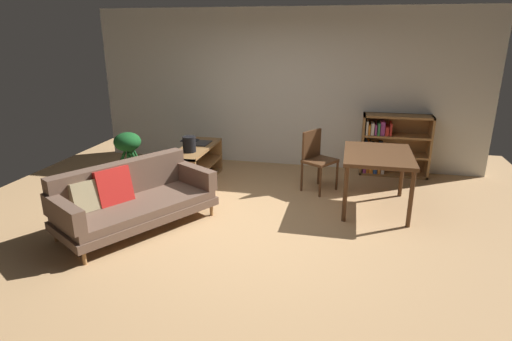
# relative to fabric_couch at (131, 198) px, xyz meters

# --- Properties ---
(ground_plane) EXTENTS (8.16, 8.16, 0.00)m
(ground_plane) POSITION_rel_fabric_couch_xyz_m (1.40, 0.32, -0.37)
(ground_plane) COLOR tan
(back_wall_panel) EXTENTS (6.80, 0.10, 2.70)m
(back_wall_panel) POSITION_rel_fabric_couch_xyz_m (1.40, 3.02, 0.98)
(back_wall_panel) COLOR silver
(back_wall_panel) RESTS_ON ground_plane
(fabric_couch) EXTENTS (1.70, 2.04, 0.77)m
(fabric_couch) POSITION_rel_fabric_couch_xyz_m (0.00, 0.00, 0.00)
(fabric_couch) COLOR olive
(fabric_couch) RESTS_ON ground_plane
(media_console) EXTENTS (0.45, 1.30, 0.57)m
(media_console) POSITION_rel_fabric_couch_xyz_m (0.21, 1.73, -0.09)
(media_console) COLOR olive
(media_console) RESTS_ON ground_plane
(open_laptop) EXTENTS (0.44, 0.35, 0.07)m
(open_laptop) POSITION_rel_fabric_couch_xyz_m (0.16, 1.95, 0.22)
(open_laptop) COLOR #333338
(open_laptop) RESTS_ON media_console
(desk_speaker) EXTENTS (0.20, 0.20, 0.24)m
(desk_speaker) POSITION_rel_fabric_couch_xyz_m (0.21, 1.44, 0.32)
(desk_speaker) COLOR black
(desk_speaker) RESTS_ON media_console
(potted_floor_plant) EXTENTS (0.50, 0.49, 0.82)m
(potted_floor_plant) POSITION_rel_fabric_couch_xyz_m (-0.81, 1.44, 0.13)
(potted_floor_plant) COLOR #9E9389
(potted_floor_plant) RESTS_ON ground_plane
(dining_table) EXTENTS (0.88, 1.16, 0.78)m
(dining_table) POSITION_rel_fabric_couch_xyz_m (2.95, 1.25, 0.32)
(dining_table) COLOR #56351E
(dining_table) RESTS_ON ground_plane
(dining_chair_near) EXTENTS (0.57, 0.59, 0.91)m
(dining_chair_near) POSITION_rel_fabric_couch_xyz_m (2.10, 1.79, 0.15)
(dining_chair_near) COLOR #56351E
(dining_chair_near) RESTS_ON ground_plane
(bookshelf) EXTENTS (1.10, 0.36, 1.02)m
(bookshelf) POSITION_rel_fabric_couch_xyz_m (3.23, 2.82, 0.13)
(bookshelf) COLOR olive
(bookshelf) RESTS_ON ground_plane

